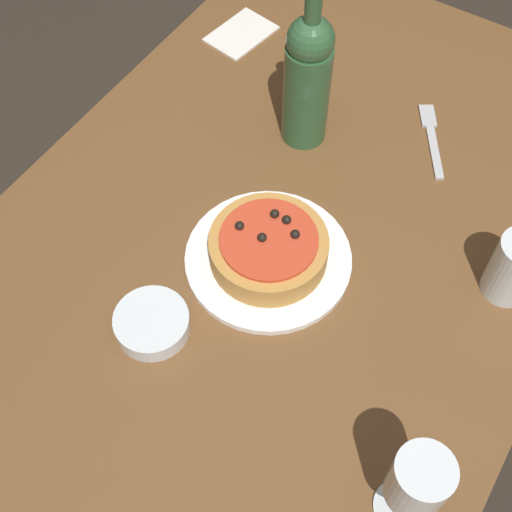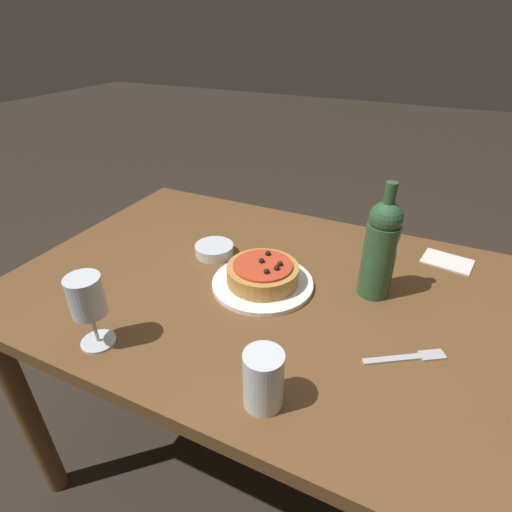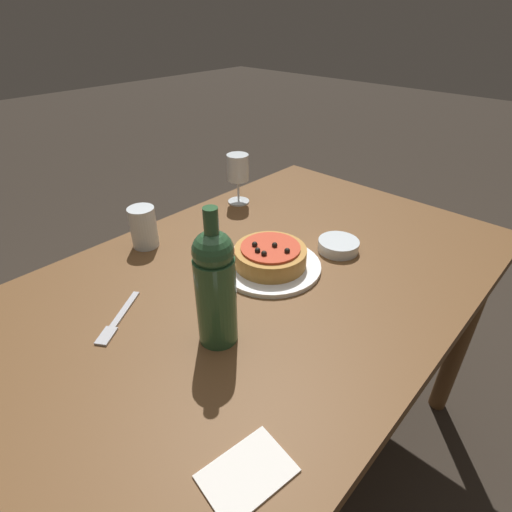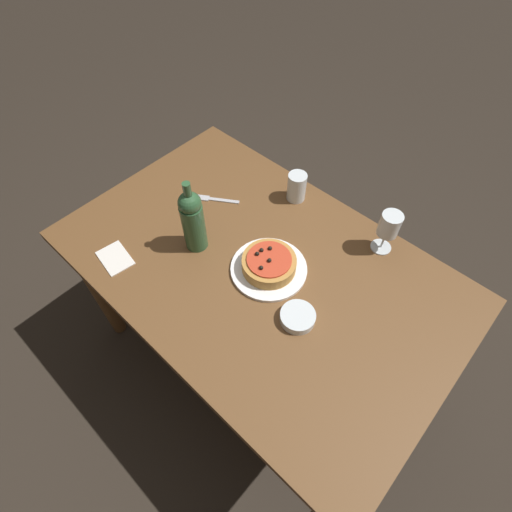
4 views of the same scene
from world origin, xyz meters
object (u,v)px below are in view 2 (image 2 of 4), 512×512
at_px(dining_table, 277,316).
at_px(wine_bottle, 380,248).
at_px(pizza, 263,273).
at_px(fork, 410,357).
at_px(dinner_plate, 263,283).
at_px(water_cup, 263,379).
at_px(side_bowl, 214,250).
at_px(wine_glass, 87,299).

relative_size(dining_table, wine_bottle, 4.72).
height_order(pizza, fork, pizza).
height_order(dinner_plate, water_cup, water_cup).
relative_size(water_cup, fork, 0.74).
height_order(dinner_plate, pizza, pizza).
relative_size(dining_table, dinner_plate, 5.28).
bearing_deg(dining_table, fork, -18.54).
height_order(dining_table, dinner_plate, dinner_plate).
bearing_deg(dining_table, pizza, -169.59).
bearing_deg(dinner_plate, wine_bottle, 18.91).
distance_m(side_bowl, fork, 0.59).
bearing_deg(water_cup, fork, 44.80).
distance_m(dining_table, dinner_plate, 0.11).
distance_m(pizza, water_cup, 0.36).
bearing_deg(wine_bottle, wine_glass, -138.67).
relative_size(dinner_plate, fork, 1.67).
bearing_deg(pizza, wine_bottle, 18.91).
relative_size(pizza, wine_glass, 1.10).
xyz_separation_m(wine_glass, water_cup, (0.37, 0.01, -0.06)).
bearing_deg(water_cup, dinner_plate, 114.71).
height_order(dining_table, wine_glass, wine_glass).
height_order(wine_bottle, side_bowl, wine_bottle).
height_order(dinner_plate, wine_bottle, wine_bottle).
bearing_deg(fork, pizza, 131.56).
relative_size(dining_table, pizza, 7.52).
distance_m(dinner_plate, fork, 0.38).
relative_size(pizza, wine_bottle, 0.63).
relative_size(dinner_plate, wine_bottle, 0.89).
height_order(dinner_plate, wine_glass, wine_glass).
relative_size(pizza, water_cup, 1.59).
height_order(wine_glass, wine_bottle, wine_bottle).
relative_size(water_cup, side_bowl, 1.03).
bearing_deg(pizza, fork, -15.64).
bearing_deg(dining_table, wine_glass, -127.59).
bearing_deg(dinner_plate, water_cup, -65.29).
distance_m(wine_glass, water_cup, 0.38).
bearing_deg(fork, dinner_plate, 131.57).
distance_m(water_cup, side_bowl, 0.53).
relative_size(wine_glass, wine_bottle, 0.57).
relative_size(dinner_plate, wine_glass, 1.57).
height_order(dining_table, water_cup, water_cup).
height_order(dining_table, wine_bottle, wine_bottle).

